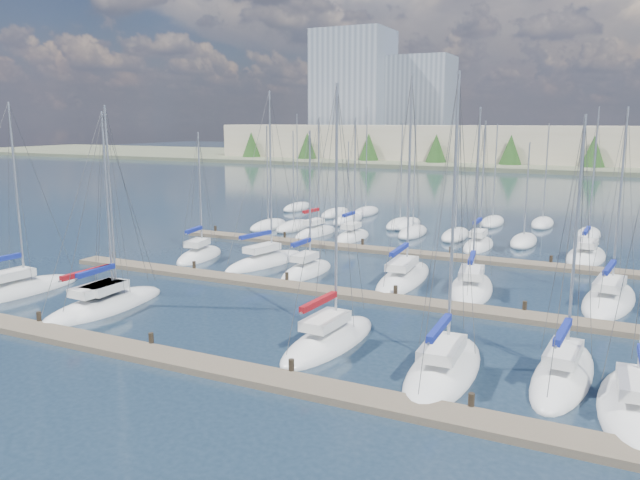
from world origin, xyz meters
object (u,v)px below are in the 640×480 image
at_px(sailboat_k, 404,278).
at_px(sailboat_d, 329,340).
at_px(sailboat_m, 609,300).
at_px(sailboat_g, 636,408).
at_px(sailboat_q, 586,256).
at_px(sailboat_n, 316,233).
at_px(sailboat_e, 443,370).
at_px(sailboat_a, 15,291).
at_px(sailboat_f, 563,375).
at_px(sailboat_i, 266,261).
at_px(sailboat_o, 352,237).
at_px(sailboat_p, 478,245).
at_px(sailboat_b, 104,306).
at_px(sailboat_j, 307,271).
at_px(sailboat_l, 471,288).
at_px(sailboat_c, 110,304).
at_px(sailboat_h, 199,256).

distance_m(sailboat_k, sailboat_d, 13.98).
distance_m(sailboat_m, sailboat_g, 16.13).
distance_m(sailboat_q, sailboat_n, 25.10).
height_order(sailboat_g, sailboat_e, sailboat_e).
bearing_deg(sailboat_a, sailboat_f, 7.93).
relative_size(sailboat_m, sailboat_i, 0.90).
height_order(sailboat_q, sailboat_a, sailboat_a).
distance_m(sailboat_o, sailboat_p, 11.95).
relative_size(sailboat_g, sailboat_e, 0.98).
relative_size(sailboat_g, sailboat_b, 1.10).
xyz_separation_m(sailboat_f, sailboat_j, (-19.10, 12.20, 0.01)).
xyz_separation_m(sailboat_l, sailboat_c, (-19.11, -13.60, 0.00)).
relative_size(sailboat_f, sailboat_n, 1.00).
bearing_deg(sailboat_a, sailboat_o, 71.80).
xyz_separation_m(sailboat_e, sailboat_n, (-20.77, 28.78, 0.02)).
xyz_separation_m(sailboat_g, sailboat_d, (-14.12, 1.65, 0.00)).
distance_m(sailboat_k, sailboat_b, 20.31).
relative_size(sailboat_k, sailboat_b, 1.21).
xyz_separation_m(sailboat_o, sailboat_g, (24.44, -28.77, -0.01)).
height_order(sailboat_m, sailboat_k, sailboat_k).
bearing_deg(sailboat_n, sailboat_b, -83.76).
distance_m(sailboat_b, sailboat_p, 33.28).
distance_m(sailboat_m, sailboat_k, 13.41).
height_order(sailboat_i, sailboat_p, sailboat_i).
relative_size(sailboat_m, sailboat_g, 0.93).
height_order(sailboat_k, sailboat_n, sailboat_k).
bearing_deg(sailboat_c, sailboat_m, 25.28).
bearing_deg(sailboat_q, sailboat_f, -85.57).
bearing_deg(sailboat_d, sailboat_i, 134.64).
bearing_deg(sailboat_o, sailboat_j, -79.87).
distance_m(sailboat_m, sailboat_i, 25.03).
distance_m(sailboat_b, sailboat_d, 14.95).
height_order(sailboat_i, sailboat_e, sailboat_i).
bearing_deg(sailboat_j, sailboat_d, -56.42).
height_order(sailboat_f, sailboat_j, sailboat_f).
xyz_separation_m(sailboat_h, sailboat_j, (10.52, -0.87, 0.00)).
height_order(sailboat_h, sailboat_j, sailboat_j).
bearing_deg(sailboat_m, sailboat_f, -89.85).
xyz_separation_m(sailboat_b, sailboat_p, (16.51, 28.90, 0.02)).
relative_size(sailboat_k, sailboat_h, 1.37).
xyz_separation_m(sailboat_o, sailboat_f, (21.53, -26.54, -0.02)).
xyz_separation_m(sailboat_j, sailboat_q, (18.50, 14.85, -0.02)).
height_order(sailboat_m, sailboat_q, sailboat_m).
bearing_deg(sailboat_b, sailboat_m, 31.11).
relative_size(sailboat_o, sailboat_q, 1.00).
distance_m(sailboat_i, sailboat_q, 26.56).
height_order(sailboat_m, sailboat_h, sailboat_m).
xyz_separation_m(sailboat_m, sailboat_q, (-2.10, 13.22, -0.00)).
xyz_separation_m(sailboat_g, sailboat_q, (-3.51, 29.28, -0.01)).
bearing_deg(sailboat_h, sailboat_a, -115.95).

